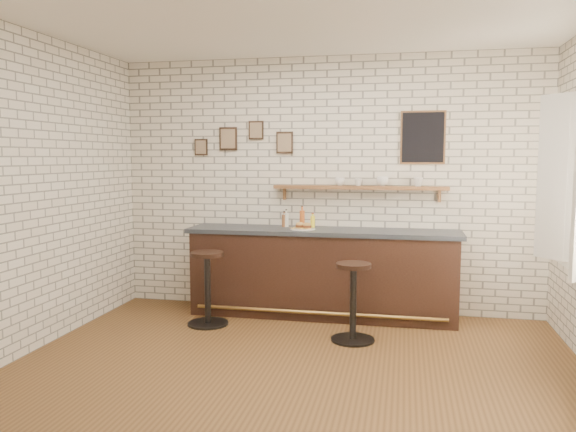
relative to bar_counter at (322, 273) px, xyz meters
name	(u,v)px	position (x,y,z in m)	size (l,w,h in m)	color
ground	(293,369)	(0.00, -1.70, -0.51)	(5.00, 5.00, 0.00)	brown
bar_counter	(322,273)	(0.00, 0.00, 0.00)	(3.10, 0.65, 1.01)	black
sandwich_plate	(303,229)	(-0.21, -0.08, 0.51)	(0.28, 0.28, 0.01)	white
ciabatta_sandwich	(304,226)	(-0.21, -0.08, 0.55)	(0.22, 0.16, 0.07)	tan
potato_chips	(301,228)	(-0.23, -0.08, 0.52)	(0.26, 0.17, 0.00)	#EBC153
bitters_bottle_brown	(284,220)	(-0.47, 0.13, 0.58)	(0.06, 0.06, 0.19)	brown
bitters_bottle_white	(286,220)	(-0.45, 0.13, 0.59)	(0.05, 0.05, 0.21)	silver
bitters_bottle_amber	(302,218)	(-0.26, 0.13, 0.61)	(0.06, 0.06, 0.25)	#AD4F1C
condiment_bottle_yellow	(313,221)	(-0.13, 0.13, 0.58)	(0.05, 0.05, 0.17)	yellow
bar_stool_left	(208,286)	(-1.17, -0.60, -0.07)	(0.45, 0.45, 0.81)	black
bar_stool_right	(353,299)	(0.43, -0.82, -0.09)	(0.45, 0.45, 0.79)	black
wall_shelf	(359,188)	(0.40, 0.20, 0.97)	(2.00, 0.18, 0.18)	brown
shelf_cup_a	(340,182)	(0.17, 0.20, 1.04)	(0.12, 0.12, 0.09)	white
shelf_cup_b	(358,182)	(0.39, 0.20, 1.04)	(0.09, 0.09, 0.08)	white
shelf_cup_c	(382,181)	(0.66, 0.20, 1.05)	(0.14, 0.14, 0.11)	white
shelf_cup_d	(418,182)	(1.06, 0.20, 1.04)	(0.11, 0.11, 0.10)	white
back_wall_decor	(346,138)	(0.23, 0.28, 1.54)	(2.96, 0.02, 0.56)	black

